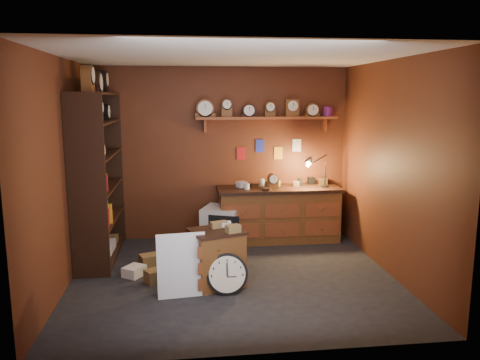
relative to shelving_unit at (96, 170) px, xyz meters
name	(u,v)px	position (x,y,z in m)	size (l,w,h in m)	color
floor	(233,277)	(1.79, -0.98, -1.25)	(4.00, 4.00, 0.00)	black
room_shell	(236,140)	(1.84, -0.87, 0.47)	(4.02, 3.62, 2.71)	#582914
shelving_unit	(96,170)	(0.00, 0.00, 0.00)	(0.47, 1.60, 2.58)	black
workbench	(278,211)	(2.67, 0.49, -0.78)	(1.91, 0.66, 1.36)	brown
low_cabinet	(217,255)	(1.58, -1.19, -0.88)	(0.73, 0.68, 0.77)	brown
big_round_clock	(227,274)	(1.67, -1.45, -1.02)	(0.48, 0.16, 0.48)	black
white_panel	(182,295)	(1.15, -1.44, -1.25)	(0.56, 0.02, 0.74)	silver
mini_fridge	(222,226)	(1.77, 0.41, -0.97)	(0.71, 0.74, 0.57)	silver
floor_box_a	(149,260)	(0.72, -0.41, -1.18)	(0.24, 0.20, 0.15)	olive
floor_box_b	(134,271)	(0.55, -0.78, -1.19)	(0.21, 0.25, 0.13)	white
floor_box_c	(155,276)	(0.82, -1.02, -1.17)	(0.22, 0.18, 0.16)	olive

